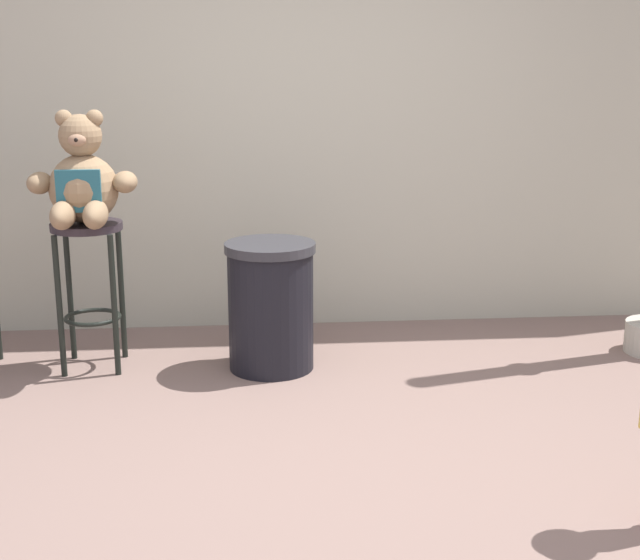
% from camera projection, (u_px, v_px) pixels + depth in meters
% --- Properties ---
extents(ground_plane, '(24.00, 24.00, 0.00)m').
position_uv_depth(ground_plane, '(338.00, 468.00, 3.65)').
color(ground_plane, '#775F56').
extents(building_wall, '(6.49, 0.30, 3.18)m').
position_uv_depth(building_wall, '(301.00, 69.00, 5.37)').
color(building_wall, '#AEAD99').
rests_on(building_wall, ground_plane).
extents(bar_stool_with_teddy, '(0.38, 0.38, 0.81)m').
position_uv_depth(bar_stool_with_teddy, '(89.00, 266.00, 4.70)').
color(bar_stool_with_teddy, '#2A2228').
rests_on(bar_stool_with_teddy, ground_plane).
extents(teddy_bear, '(0.57, 0.51, 0.59)m').
position_uv_depth(teddy_bear, '(82.00, 183.00, 4.56)').
color(teddy_bear, '#8E7151').
rests_on(teddy_bear, bar_stool_with_teddy).
extents(trash_bin, '(0.49, 0.49, 0.70)m').
position_uv_depth(trash_bin, '(271.00, 306.00, 4.74)').
color(trash_bin, black).
rests_on(trash_bin, ground_plane).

